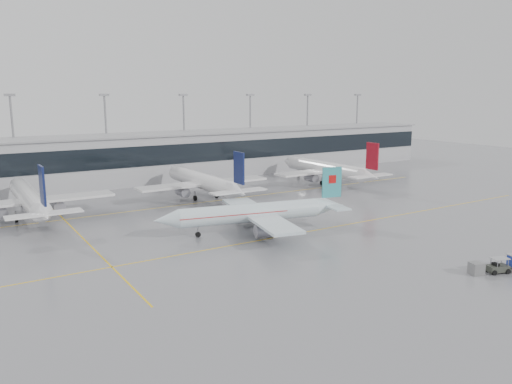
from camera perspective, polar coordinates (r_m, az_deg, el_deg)
ground at (r=81.97m, az=4.47°, el=-4.80°), size 320.00×320.00×0.00m
taxi_line_main at (r=81.97m, az=4.47°, el=-4.80°), size 120.00×0.25×0.01m
taxi_line_north at (r=106.83m, az=-5.13°, el=-1.06°), size 120.00×0.25×0.01m
taxi_line_cross at (r=83.15m, az=-19.04°, el=-5.15°), size 0.25×60.00×0.01m
terminal at (r=134.80m, az=-11.38°, el=3.88°), size 180.00×15.00×12.00m
terminal_glass at (r=127.64m, az=-10.20°, el=4.20°), size 180.00×0.20×5.00m
terminal_roof at (r=134.19m, az=-11.48°, el=6.50°), size 182.00×16.00×0.40m
light_masts at (r=139.73m, az=-12.38°, el=7.11°), size 156.40×1.00×22.60m
air_canada_jet at (r=82.43m, az=0.18°, el=-2.40°), size 33.19×26.11×10.13m
parked_jet_b at (r=99.44m, az=-24.46°, el=-0.75°), size 29.64×36.96×11.72m
parked_jet_c at (r=109.37m, az=-6.04°, el=1.19°), size 29.64×36.96×11.72m
parked_jet_d at (r=128.40m, az=8.14°, el=2.60°), size 29.64×36.96×11.72m
baggage_tug at (r=71.28m, az=25.88°, el=-7.78°), size 4.10×2.43×1.96m
gse_unit at (r=69.49m, az=23.87°, el=-8.01°), size 1.92×1.84×1.57m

